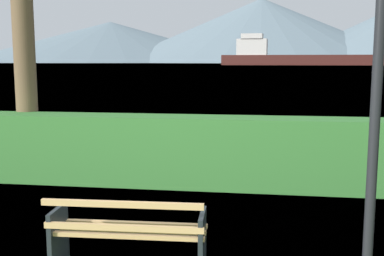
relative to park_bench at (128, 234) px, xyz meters
The scene contains 6 objects.
water_surface 309.95m from the park_bench, 90.00° to the left, with size 620.00×620.00×0.00m, color #7A99A8.
park_bench is the anchor object (origin of this frame).
hedge_row 3.65m from the park_bench, 90.04° to the left, with size 8.99×0.78×1.28m, color #387A33.
lamp_post 3.40m from the park_bench, ahead, with size 0.30×0.30×4.07m.
cargo_ship_large 242.77m from the park_bench, 86.04° to the left, with size 85.21×17.17×15.88m.
distant_hills 581.10m from the park_bench, 86.43° to the left, with size 777.69×420.57×87.21m.
Camera 1 is at (1.40, -4.81, 2.29)m, focal length 44.15 mm.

